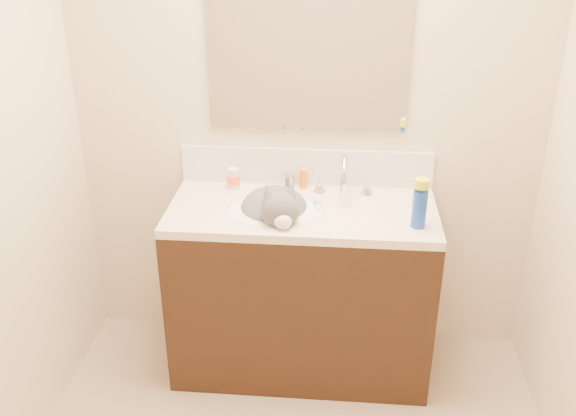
% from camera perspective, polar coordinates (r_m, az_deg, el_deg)
% --- Properties ---
extents(room_shell, '(2.24, 2.54, 2.52)m').
position_cam_1_polar(room_shell, '(1.72, -0.70, 4.69)').
color(room_shell, beige).
rests_on(room_shell, ground).
extents(vanity_cabinet, '(1.20, 0.55, 0.82)m').
position_cam_1_polar(vanity_cabinet, '(3.09, 1.20, -7.50)').
color(vanity_cabinet, black).
rests_on(vanity_cabinet, ground).
extents(counter_slab, '(1.20, 0.55, 0.04)m').
position_cam_1_polar(counter_slab, '(2.87, 1.28, -0.33)').
color(counter_slab, beige).
rests_on(counter_slab, vanity_cabinet).
extents(basin, '(0.45, 0.36, 0.14)m').
position_cam_1_polar(basin, '(2.88, -1.16, -1.39)').
color(basin, white).
rests_on(basin, vanity_cabinet).
extents(faucet, '(0.28, 0.20, 0.21)m').
position_cam_1_polar(faucet, '(2.95, 4.97, 2.56)').
color(faucet, silver).
rests_on(faucet, counter_slab).
extents(cat, '(0.43, 0.48, 0.34)m').
position_cam_1_polar(cat, '(2.86, -1.11, -0.45)').
color(cat, '#4B494B').
rests_on(cat, basin).
extents(backsplash, '(1.20, 0.02, 0.18)m').
position_cam_1_polar(backsplash, '(3.07, 1.63, 3.68)').
color(backsplash, silver).
rests_on(backsplash, counter_slab).
extents(mirror, '(0.90, 0.02, 0.80)m').
position_cam_1_polar(mirror, '(2.90, 1.78, 14.55)').
color(mirror, white).
rests_on(mirror, room_shell).
extents(pill_bottle, '(0.06, 0.06, 0.10)m').
position_cam_1_polar(pill_bottle, '(3.05, -4.87, 2.64)').
color(pill_bottle, silver).
rests_on(pill_bottle, counter_slab).
extents(pill_label, '(0.07, 0.07, 0.04)m').
position_cam_1_polar(pill_label, '(3.05, -4.87, 2.57)').
color(pill_label, '#FD602A').
rests_on(pill_label, pill_bottle).
extents(silver_jar, '(0.06, 0.06, 0.06)m').
position_cam_1_polar(silver_jar, '(3.05, 0.05, 2.39)').
color(silver_jar, '#B7B7BC').
rests_on(silver_jar, counter_slab).
extents(amber_bottle, '(0.04, 0.04, 0.09)m').
position_cam_1_polar(amber_bottle, '(3.05, 1.41, 2.63)').
color(amber_bottle, orange).
rests_on(amber_bottle, counter_slab).
extents(toothbrush, '(0.04, 0.14, 0.01)m').
position_cam_1_polar(toothbrush, '(2.89, 2.54, 0.41)').
color(toothbrush, silver).
rests_on(toothbrush, counter_slab).
extents(toothbrush_head, '(0.02, 0.04, 0.02)m').
position_cam_1_polar(toothbrush_head, '(2.89, 2.54, 0.47)').
color(toothbrush_head, '#649BD5').
rests_on(toothbrush_head, counter_slab).
extents(spray_can, '(0.08, 0.08, 0.17)m').
position_cam_1_polar(spray_can, '(2.72, 11.59, -0.07)').
color(spray_can, '#173AA3').
rests_on(spray_can, counter_slab).
extents(spray_cap, '(0.08, 0.08, 0.04)m').
position_cam_1_polar(spray_cap, '(2.67, 11.81, 2.16)').
color(spray_cap, yellow).
rests_on(spray_cap, spray_can).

